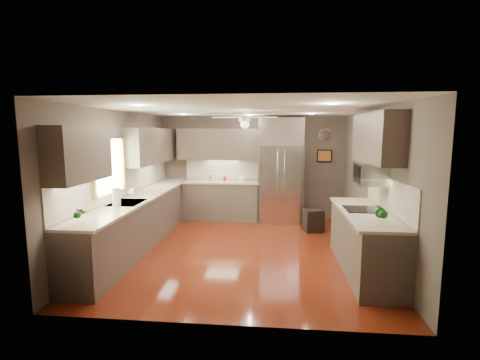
% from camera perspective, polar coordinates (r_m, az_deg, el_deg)
% --- Properties ---
extents(floor, '(5.00, 5.00, 0.00)m').
position_cam_1_polar(floor, '(6.43, 0.53, -11.34)').
color(floor, '#541D0B').
rests_on(floor, ground).
extents(ceiling, '(5.00, 5.00, 0.00)m').
position_cam_1_polar(ceiling, '(6.09, 0.56, 11.47)').
color(ceiling, white).
rests_on(ceiling, ground).
extents(wall_back, '(4.50, 0.00, 4.50)m').
position_cam_1_polar(wall_back, '(8.61, 1.98, 2.08)').
color(wall_back, brown).
rests_on(wall_back, ground).
extents(wall_front, '(4.50, 0.00, 4.50)m').
position_cam_1_polar(wall_front, '(3.70, -2.82, -5.71)').
color(wall_front, brown).
rests_on(wall_front, ground).
extents(wall_left, '(0.00, 5.00, 5.00)m').
position_cam_1_polar(wall_left, '(6.72, -18.95, 0.02)').
color(wall_left, brown).
rests_on(wall_left, ground).
extents(wall_right, '(0.00, 5.00, 5.00)m').
position_cam_1_polar(wall_right, '(6.35, 21.20, -0.51)').
color(wall_right, brown).
rests_on(wall_right, ground).
extents(canister_b, '(0.10, 0.10, 0.13)m').
position_cam_1_polar(canister_b, '(8.49, -4.93, 0.34)').
color(canister_b, silver).
rests_on(canister_b, back_run).
extents(canister_c, '(0.11, 0.11, 0.17)m').
position_cam_1_polar(canister_c, '(8.44, -4.13, 0.44)').
color(canister_c, beige).
rests_on(canister_c, back_run).
extents(canister_d, '(0.09, 0.09, 0.11)m').
position_cam_1_polar(canister_d, '(8.42, -2.49, 0.24)').
color(canister_d, maroon).
rests_on(canister_d, back_run).
extents(soap_bottle, '(0.10, 0.10, 0.19)m').
position_cam_1_polar(soap_bottle, '(6.74, -17.20, -1.73)').
color(soap_bottle, white).
rests_on(soap_bottle, left_run).
extents(potted_plant_left, '(0.17, 0.13, 0.29)m').
position_cam_1_polar(potted_plant_left, '(4.93, -25.08, -5.00)').
color(potted_plant_left, '#195819').
rests_on(potted_plant_left, left_run).
extents(potted_plant_right, '(0.19, 0.16, 0.32)m').
position_cam_1_polar(potted_plant_right, '(4.83, 22.05, -4.92)').
color(potted_plant_right, '#195819').
rests_on(potted_plant_right, right_run).
extents(bowl, '(0.24, 0.24, 0.05)m').
position_cam_1_polar(bowl, '(8.37, 0.41, -0.04)').
color(bowl, beige).
rests_on(bowl, back_run).
extents(left_run, '(0.65, 4.70, 1.45)m').
position_cam_1_polar(left_run, '(6.88, -15.90, -6.18)').
color(left_run, '#4B3E37').
rests_on(left_run, ground).
extents(back_run, '(1.85, 0.65, 1.45)m').
position_cam_1_polar(back_run, '(8.51, -3.05, -3.21)').
color(back_run, '#4B3E37').
rests_on(back_run, ground).
extents(uppers, '(4.50, 4.70, 0.95)m').
position_cam_1_polar(uppers, '(6.89, -5.12, 5.79)').
color(uppers, '#4B3E37').
rests_on(uppers, wall_left).
extents(window, '(0.05, 1.12, 0.92)m').
position_cam_1_polar(window, '(6.22, -20.72, 2.13)').
color(window, '#BFF2B2').
rests_on(window, wall_left).
extents(sink, '(0.50, 0.70, 0.32)m').
position_cam_1_polar(sink, '(6.19, -18.03, -3.80)').
color(sink, silver).
rests_on(sink, left_run).
extents(refrigerator, '(1.06, 0.75, 2.45)m').
position_cam_1_polar(refrigerator, '(8.27, 6.68, 1.36)').
color(refrigerator, silver).
rests_on(refrigerator, ground).
extents(right_run, '(0.70, 2.20, 1.45)m').
position_cam_1_polar(right_run, '(5.68, 19.84, -9.32)').
color(right_run, '#4B3E37').
rests_on(right_run, ground).
extents(microwave, '(0.43, 0.55, 0.34)m').
position_cam_1_polar(microwave, '(5.74, 20.63, 0.99)').
color(microwave, silver).
rests_on(microwave, wall_right).
extents(ceiling_fan, '(1.18, 1.18, 0.32)m').
position_cam_1_polar(ceiling_fan, '(6.38, 0.79, 9.80)').
color(ceiling_fan, white).
rests_on(ceiling_fan, ceiling).
extents(recessed_lights, '(2.84, 3.14, 0.01)m').
position_cam_1_polar(recessed_lights, '(6.49, 0.51, 11.19)').
color(recessed_lights, white).
rests_on(recessed_lights, ceiling).
extents(wall_clock, '(0.30, 0.03, 0.30)m').
position_cam_1_polar(wall_clock, '(8.62, 13.78, 7.20)').
color(wall_clock, white).
rests_on(wall_clock, wall_back).
extents(framed_print, '(0.36, 0.03, 0.30)m').
position_cam_1_polar(framed_print, '(8.64, 13.68, 3.88)').
color(framed_print, black).
rests_on(framed_print, wall_back).
extents(stool, '(0.45, 0.45, 0.46)m').
position_cam_1_polar(stool, '(7.68, 11.90, -6.46)').
color(stool, black).
rests_on(stool, ground).
extents(paper_towel, '(0.13, 0.13, 0.33)m').
position_cam_1_polar(paper_towel, '(5.90, -19.63, -2.72)').
color(paper_towel, white).
rests_on(paper_towel, left_run).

